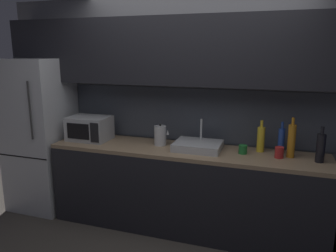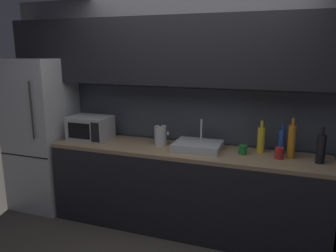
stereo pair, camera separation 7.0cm
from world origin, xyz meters
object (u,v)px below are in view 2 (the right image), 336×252
at_px(microwave, 91,128).
at_px(kettle, 161,135).
at_px(refrigerator, 42,134).
at_px(mug_green, 243,150).
at_px(mug_red, 279,153).
at_px(wine_bottle_dark, 321,149).
at_px(wine_bottle_amber, 292,141).
at_px(wine_bottle_blue, 282,141).
at_px(wine_bottle_yellow, 261,139).

height_order(microwave, kettle, microwave).
bearing_deg(refrigerator, mug_green, 0.81).
height_order(refrigerator, mug_red, refrigerator).
height_order(kettle, mug_red, kettle).
bearing_deg(mug_green, wine_bottle_dark, -2.95).
xyz_separation_m(microwave, wine_bottle_amber, (2.18, 0.05, 0.03)).
relative_size(wine_bottle_amber, mug_green, 4.45).
bearing_deg(wine_bottle_dark, wine_bottle_blue, 151.87).
relative_size(wine_bottle_blue, mug_red, 2.94).
bearing_deg(wine_bottle_yellow, mug_red, -41.23).
bearing_deg(mug_green, refrigerator, -179.19).
height_order(kettle, wine_bottle_yellow, wine_bottle_yellow).
xyz_separation_m(wine_bottle_dark, mug_red, (-0.35, 0.01, -0.08)).
relative_size(wine_bottle_dark, mug_red, 3.08).
xyz_separation_m(kettle, wine_bottle_yellow, (1.05, 0.10, 0.03)).
bearing_deg(kettle, mug_green, -2.20).
bearing_deg(wine_bottle_yellow, kettle, -174.47).
distance_m(kettle, wine_bottle_amber, 1.34).
bearing_deg(refrigerator, wine_bottle_yellow, 3.77).
relative_size(wine_bottle_amber, mug_red, 3.58).
bearing_deg(wine_bottle_amber, wine_bottle_dark, -15.28).
height_order(wine_bottle_blue, wine_bottle_amber, wine_bottle_amber).
height_order(microwave, wine_bottle_amber, wine_bottle_amber).
bearing_deg(refrigerator, wine_bottle_blue, 3.73).
bearing_deg(mug_green, wine_bottle_amber, 4.17).
bearing_deg(microwave, mug_green, 0.52).
bearing_deg(wine_bottle_yellow, wine_bottle_amber, -19.73).
distance_m(refrigerator, wine_bottle_blue, 2.78).
distance_m(kettle, wine_bottle_blue, 1.25).
distance_m(wine_bottle_dark, mug_green, 0.70).
bearing_deg(mug_green, microwave, -179.48).
height_order(mug_red, mug_green, mug_red).
relative_size(microwave, kettle, 1.94).
relative_size(wine_bottle_blue, wine_bottle_dark, 0.96).
height_order(wine_bottle_amber, wine_bottle_yellow, wine_bottle_amber).
xyz_separation_m(kettle, wine_bottle_dark, (1.58, -0.07, 0.03)).
height_order(wine_bottle_blue, mug_red, wine_bottle_blue).
distance_m(wine_bottle_blue, mug_green, 0.40).
bearing_deg(wine_bottle_blue, refrigerator, -176.27).
bearing_deg(microwave, wine_bottle_blue, 4.43).
distance_m(kettle, wine_bottle_yellow, 1.05).
xyz_separation_m(wine_bottle_amber, wine_bottle_dark, (0.25, -0.07, -0.03)).
height_order(wine_bottle_dark, wine_bottle_yellow, wine_bottle_dark).
relative_size(wine_bottle_amber, wine_bottle_dark, 1.16).
height_order(kettle, wine_bottle_blue, wine_bottle_blue).
relative_size(microwave, mug_green, 5.25).
bearing_deg(mug_green, wine_bottle_blue, 22.30).
relative_size(kettle, wine_bottle_blue, 0.74).
height_order(wine_bottle_amber, mug_green, wine_bottle_amber).
height_order(refrigerator, mug_green, refrigerator).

